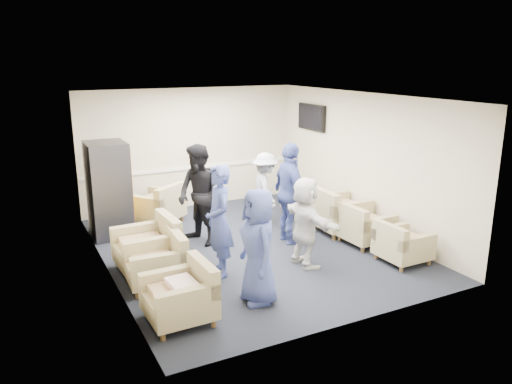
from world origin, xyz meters
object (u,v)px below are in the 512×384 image
person_front_left (258,246)px  person_back_right (265,189)px  person_mid_left (219,221)px  person_mid_right (290,194)px  armchair_left_mid (159,263)px  person_front_right (306,222)px  armchair_corner (159,207)px  armchair_right_far (302,201)px  armchair_right_near (401,246)px  armchair_left_far (150,248)px  armchair_left_near (183,297)px  vending_machine (109,190)px  armchair_right_midfar (337,213)px  person_back_left (199,195)px  armchair_right_midnear (363,227)px

person_front_left → person_back_right: 3.37m
person_mid_left → person_mid_right: bearing=120.4°
armchair_left_mid → person_front_right: (2.36, -0.38, 0.41)m
armchair_corner → armchair_right_far: bearing=127.3°
armchair_right_near → person_back_right: person_back_right is taller
armchair_corner → armchair_left_mid: bearing=37.7°
armchair_left_far → person_front_right: 2.55m
person_mid_left → armchair_left_near: bearing=-34.3°
vending_machine → person_front_left: 3.93m
person_front_right → armchair_corner: bearing=24.6°
person_front_left → person_mid_right: person_mid_right is taller
vending_machine → person_front_right: (2.55, -2.93, -0.16)m
armchair_left_far → person_mid_right: person_mid_right is taller
armchair_right_near → armchair_right_midfar: size_ratio=0.79×
armchair_corner → person_mid_right: bearing=94.8°
armchair_left_near → armchair_right_midfar: (3.83, 1.94, 0.05)m
armchair_corner → armchair_left_near: bearing=42.0°
armchair_right_midfar → person_back_left: person_back_left is taller
armchair_left_far → person_front_left: (1.05, -1.76, 0.45)m
person_mid_right → armchair_left_near: bearing=129.9°
person_back_left → person_mid_left: bearing=-25.5°
armchair_right_midnear → vending_machine: size_ratio=0.46×
armchair_left_far → vending_machine: size_ratio=0.53×
person_mid_right → person_front_right: bearing=168.4°
armchair_right_far → vending_machine: 4.04m
armchair_right_midnear → armchair_right_midfar: size_ratio=0.87×
person_mid_left → person_back_right: person_mid_left is taller
armchair_left_near → armchair_right_near: (3.87, 0.18, -0.03)m
armchair_right_midfar → person_front_left: bearing=126.0°
person_front_right → armchair_right_far: bearing=-32.1°
armchair_right_near → armchair_corner: (-3.02, 3.83, 0.06)m
armchair_corner → armchair_right_midnear: bearing=100.5°
armchair_corner → person_back_left: (0.35, -1.47, 0.56)m
armchair_right_midnear → armchair_corner: size_ratio=0.67×
armchair_left_mid → person_mid_left: (0.96, -0.08, 0.55)m
armchair_left_far → person_front_left: bearing=29.0°
armchair_left_mid → person_mid_left: bearing=88.5°
armchair_left_far → person_mid_right: bearing=89.5°
armchair_left_mid → person_back_left: person_back_left is taller
armchair_left_mid → armchair_right_near: armchair_left_mid is taller
armchair_right_midfar → armchair_right_midnear: bearing=-176.9°
person_back_left → person_mid_right: person_mid_right is taller
armchair_corner → person_mid_right: person_mid_right is taller
armchair_right_midnear → person_front_right: size_ratio=0.56×
armchair_right_midfar → armchair_corner: bearing=56.1°
armchair_right_far → person_front_right: 2.73m
armchair_left_mid → person_back_left: 1.88m
armchair_right_near → person_back_left: (-2.67, 2.37, 0.62)m
armchair_left_mid → person_back_left: (1.17, 1.34, 0.59)m
armchair_right_far → person_back_left: 2.71m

